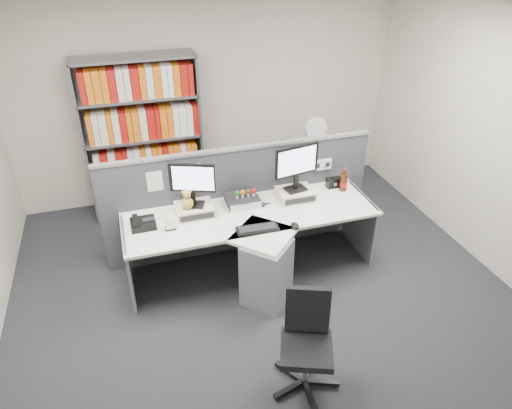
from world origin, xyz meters
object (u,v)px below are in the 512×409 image
object	(u,v)px
desk	(258,246)
desk_phone	(142,223)
monitor_right	(297,164)
speaker	(334,183)
desktop_pc	(242,200)
shelving_unit	(144,140)
desk_fan	(315,132)
monitor_left	(192,181)
desk_calendar	(170,225)
cola_bottle	(344,182)
mouse	(295,226)
office_chair	(306,339)
keyboard	(257,229)
filing_cabinet	(312,178)

from	to	relation	value
desk	desk_phone	size ratio (longest dim) A/B	10.68
monitor_right	speaker	bearing A→B (deg)	11.55
desktop_pc	shelving_unit	bearing A→B (deg)	121.39
desk_phone	desk_fan	world-z (taller)	desk_fan
shelving_unit	desk	bearing A→B (deg)	-64.04
desktop_pc	monitor_right	bearing A→B (deg)	-4.72
desk_phone	desk_fan	size ratio (longest dim) A/B	0.49
monitor_right	shelving_unit	bearing A→B (deg)	134.59
monitor_left	monitor_right	world-z (taller)	monitor_right
desk_calendar	cola_bottle	distance (m)	1.96
desk_calendar	cola_bottle	bearing A→B (deg)	6.20
mouse	shelving_unit	xyz separation A→B (m)	(-1.23, 2.01, 0.23)
office_chair	desk_calendar	bearing A→B (deg)	119.60
desk_phone	speaker	size ratio (longest dim) A/B	1.48
monitor_left	desk_phone	world-z (taller)	monitor_left
office_chair	keyboard	bearing A→B (deg)	91.47
monitor_left	cola_bottle	distance (m)	1.69
desk_phone	mouse	bearing A→B (deg)	-17.82
monitor_left	desktop_pc	distance (m)	0.62
desk_calendar	filing_cabinet	size ratio (longest dim) A/B	0.18
monitor_right	desk_phone	size ratio (longest dim) A/B	2.10
desktop_pc	office_chair	world-z (taller)	office_chair
desktop_pc	speaker	xyz separation A→B (m)	(1.08, 0.06, 0.01)
speaker	desk_phone	bearing A→B (deg)	-174.91
desk	desktop_pc	size ratio (longest dim) A/B	7.80
monitor_right	desk	bearing A→B (deg)	-144.81
desk_calendar	speaker	distance (m)	1.91
mouse	monitor_left	bearing A→B (deg)	148.50
keyboard	desk_phone	xyz separation A→B (m)	(-1.06, 0.39, 0.03)
office_chair	filing_cabinet	bearing A→B (deg)	66.03
desktop_pc	mouse	xyz separation A→B (m)	(0.37, -0.59, -0.02)
desktop_pc	office_chair	bearing A→B (deg)	-88.79
monitor_right	shelving_unit	distance (m)	2.06
desk_phone	desk_calendar	world-z (taller)	desk_calendar
keyboard	desk_calendar	world-z (taller)	desk_calendar
desktop_pc	keyboard	size ratio (longest dim) A/B	0.79
desk	desktop_pc	world-z (taller)	desktop_pc
mouse	desk_phone	distance (m)	1.49
keyboard	speaker	bearing A→B (deg)	28.07
monitor_left	keyboard	xyz separation A→B (m)	(0.53, -0.47, -0.36)
monitor_right	desk_fan	world-z (taller)	monitor_right
monitor_left	filing_cabinet	bearing A→B (deg)	30.07
desk_fan	office_chair	xyz separation A→B (m)	(-1.20, -2.70, -0.56)
mouse	desk_calendar	world-z (taller)	desk_calendar
cola_bottle	office_chair	size ratio (longest dim) A/B	0.32
desk	desktop_pc	bearing A→B (deg)	94.69
monitor_left	speaker	size ratio (longest dim) A/B	2.82
desktop_pc	office_chair	size ratio (longest dim) A/B	0.39
monitor_left	speaker	distance (m)	1.64
desk_phone	keyboard	bearing A→B (deg)	-20.03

